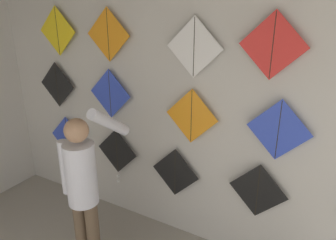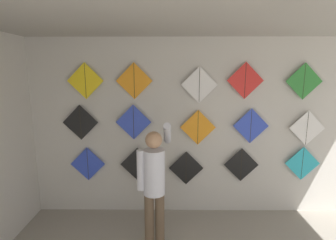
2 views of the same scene
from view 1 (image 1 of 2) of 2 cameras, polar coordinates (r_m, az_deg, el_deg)
name	(u,v)px [view 1 (image 1 of 2)]	position (r m, az deg, el deg)	size (l,w,h in m)	color
back_panel	(188,116)	(3.29, 3.50, 0.78)	(5.85, 0.06, 2.80)	beige
shopkeeper	(83,184)	(3.07, -14.56, -10.80)	(0.42, 0.61, 1.68)	brown
kite_0	(68,137)	(4.39, -17.09, -2.85)	(0.55, 0.01, 0.55)	blue
kite_1	(117,153)	(3.90, -8.86, -5.71)	(0.55, 0.04, 0.69)	black
kite_2	(175,172)	(3.52, 1.25, -9.12)	(0.55, 0.01, 0.55)	black
kite_3	(258,191)	(3.23, 15.36, -11.81)	(0.55, 0.01, 0.55)	black
kite_5	(57,85)	(4.24, -18.75, 5.83)	(0.55, 0.01, 0.55)	black
kite_6	(110,94)	(3.67, -10.07, 4.52)	(0.55, 0.01, 0.55)	blue
kite_7	(191,116)	(3.17, 4.11, 0.62)	(0.55, 0.01, 0.55)	orange
kite_8	(279,130)	(2.92, 18.70, -1.69)	(0.55, 0.01, 0.55)	blue
kite_10	(57,31)	(4.04, -18.70, 14.45)	(0.55, 0.01, 0.55)	yellow
kite_11	(108,35)	(3.53, -10.39, 14.39)	(0.55, 0.01, 0.55)	orange
kite_12	(194,47)	(3.00, 4.57, 12.49)	(0.55, 0.01, 0.55)	white
kite_13	(273,46)	(2.77, 17.80, 12.23)	(0.55, 0.01, 0.55)	red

